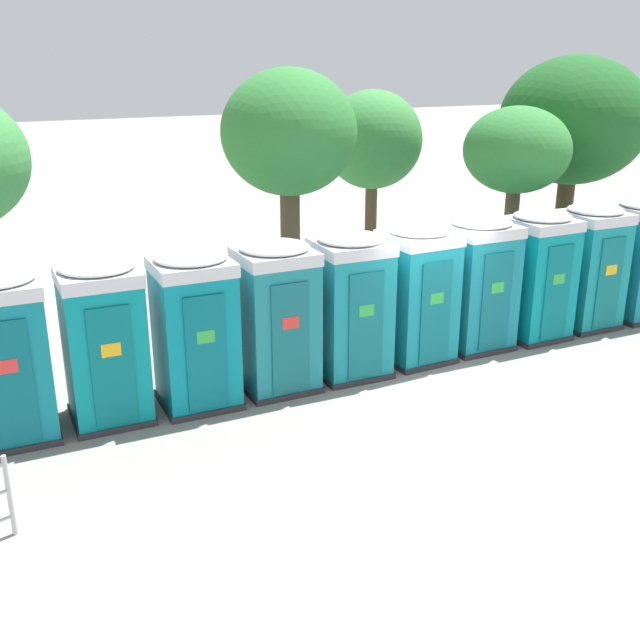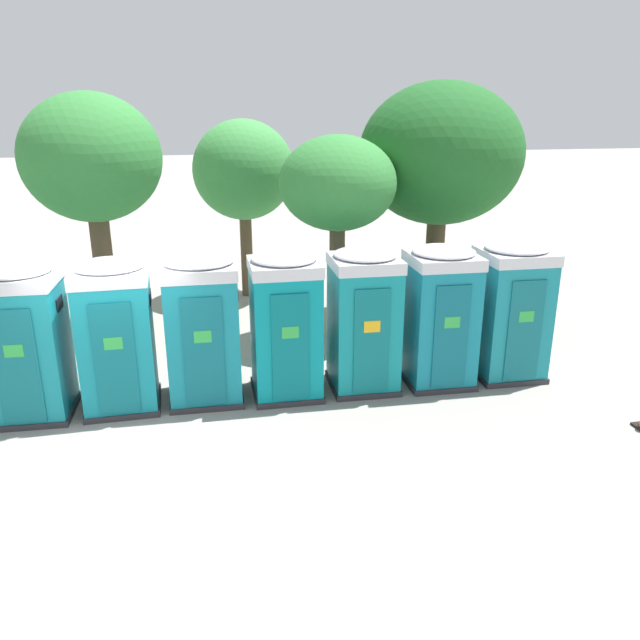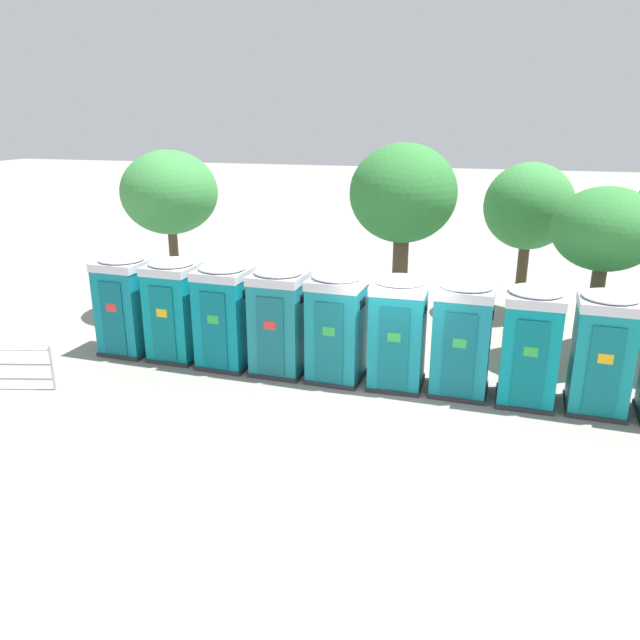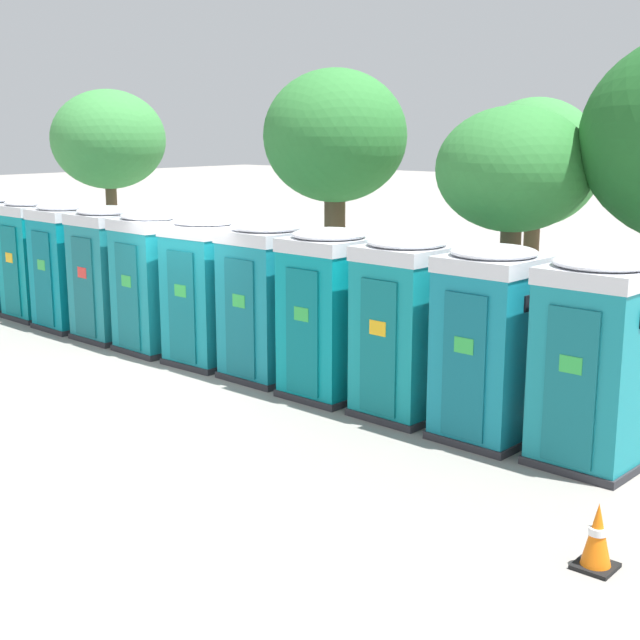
{
  "view_description": "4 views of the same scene",
  "coord_description": "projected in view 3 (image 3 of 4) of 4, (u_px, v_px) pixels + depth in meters",
  "views": [
    {
      "loc": [
        -7.55,
        -10.33,
        5.34
      ],
      "look_at": [
        -1.95,
        0.39,
        1.07
      ],
      "focal_mm": 42.0,
      "sensor_mm": 36.0,
      "label": 1
    },
    {
      "loc": [
        1.22,
        -9.74,
        4.81
      ],
      "look_at": [
        3.41,
        0.24,
        1.32
      ],
      "focal_mm": 35.0,
      "sensor_mm": 36.0,
      "label": 2
    },
    {
      "loc": [
        1.86,
        -12.65,
        5.88
      ],
      "look_at": [
        -1.8,
        0.38,
        1.37
      ],
      "focal_mm": 35.0,
      "sensor_mm": 36.0,
      "label": 3
    },
    {
      "loc": [
        11.16,
        -9.65,
        3.97
      ],
      "look_at": [
        2.59,
        0.26,
        1.14
      ],
      "focal_mm": 50.0,
      "sensor_mm": 36.0,
      "label": 4
    }
  ],
  "objects": [
    {
      "name": "portapotty_2",
      "position": [
        225.0,
        315.0,
        14.91
      ],
      "size": [
        1.26,
        1.25,
        2.54
      ],
      "color": "#2D2D33",
      "rests_on": "ground"
    },
    {
      "name": "portapotty_4",
      "position": [
        337.0,
        326.0,
        14.13
      ],
      "size": [
        1.28,
        1.26,
        2.54
      ],
      "color": "#2D2D33",
      "rests_on": "ground"
    },
    {
      "name": "street_tree_0",
      "position": [
        169.0,
        193.0,
        18.03
      ],
      "size": [
        2.78,
        2.78,
        4.89
      ],
      "color": "brown",
      "rests_on": "ground"
    },
    {
      "name": "event_barrier",
      "position": [
        7.0,
        366.0,
        13.76
      ],
      "size": [
        2.0,
        0.57,
        1.05
      ],
      "color": "#B7B7BC",
      "rests_on": "ground"
    },
    {
      "name": "street_tree_2",
      "position": [
        529.0,
        207.0,
        18.08
      ],
      "size": [
        2.57,
        2.57,
        4.56
      ],
      "color": "brown",
      "rests_on": "ground"
    },
    {
      "name": "ground_plane",
      "position": [
        393.0,
        390.0,
        13.89
      ],
      "size": [
        120.0,
        120.0,
        0.0
      ],
      "primitive_type": "plane",
      "color": "gray"
    },
    {
      "name": "portapotty_7",
      "position": [
        530.0,
        345.0,
        12.98
      ],
      "size": [
        1.21,
        1.22,
        2.54
      ],
      "color": "#2D2D33",
      "rests_on": "ground"
    },
    {
      "name": "street_tree_4",
      "position": [
        403.0,
        195.0,
        16.88
      ],
      "size": [
        2.91,
        2.91,
        5.14
      ],
      "color": "brown",
      "rests_on": "ground"
    },
    {
      "name": "street_tree_3",
      "position": [
        605.0,
        231.0,
        14.31
      ],
      "size": [
        2.41,
        2.41,
        4.31
      ],
      "color": "brown",
      "rests_on": "ground"
    },
    {
      "name": "portapotty_0",
      "position": [
        126.0,
        304.0,
        15.77
      ],
      "size": [
        1.26,
        1.25,
        2.54
      ],
      "color": "#2D2D33",
      "rests_on": "ground"
    },
    {
      "name": "portapotty_3",
      "position": [
        279.0,
        320.0,
        14.53
      ],
      "size": [
        1.26,
        1.23,
        2.54
      ],
      "color": "#2D2D33",
      "rests_on": "ground"
    },
    {
      "name": "portapotty_8",
      "position": [
        602.0,
        352.0,
        12.61
      ],
      "size": [
        1.22,
        1.25,
        2.54
      ],
      "color": "#2D2D33",
      "rests_on": "ground"
    },
    {
      "name": "portapotty_1",
      "position": [
        175.0,
        309.0,
        15.38
      ],
      "size": [
        1.23,
        1.24,
        2.54
      ],
      "color": "#2D2D33",
      "rests_on": "ground"
    },
    {
      "name": "portapotty_6",
      "position": [
        462.0,
        337.0,
        13.43
      ],
      "size": [
        1.28,
        1.24,
        2.54
      ],
      "color": "#2D2D33",
      "rests_on": "ground"
    },
    {
      "name": "portapotty_5",
      "position": [
        398.0,
        331.0,
        13.78
      ],
      "size": [
        1.22,
        1.21,
        2.54
      ],
      "color": "#2D2D33",
      "rests_on": "ground"
    }
  ]
}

